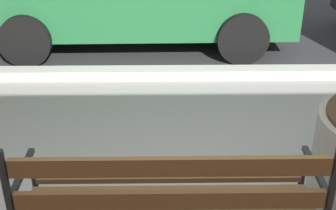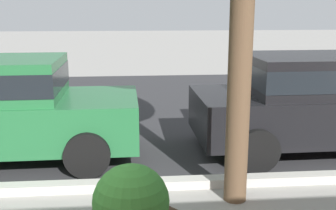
% 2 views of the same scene
% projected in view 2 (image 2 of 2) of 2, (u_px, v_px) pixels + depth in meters
% --- Properties ---
extents(street_surface, '(60.00, 9.00, 0.01)m').
position_uv_depth(street_surface, '(72.00, 108.00, 9.71)').
color(street_surface, '#2D2D30').
rests_on(street_surface, ground).
extents(curb_stone, '(60.00, 0.20, 0.12)m').
position_uv_depth(curb_stone, '(23.00, 189.00, 5.24)').
color(curb_stone, '#B2AFA8').
rests_on(curb_stone, ground).
extents(parked_car_black, '(4.12, 1.96, 1.56)m').
position_uv_depth(parked_car_black, '(319.00, 99.00, 6.71)').
color(parked_car_black, black).
rests_on(parked_car_black, ground).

